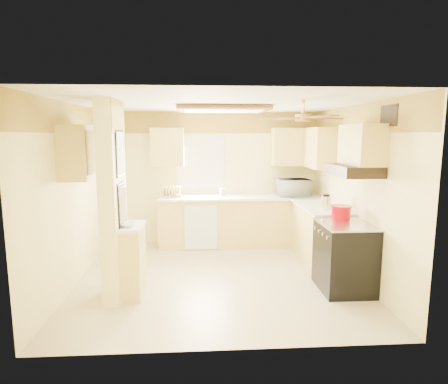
{
  "coord_description": "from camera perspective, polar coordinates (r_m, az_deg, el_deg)",
  "views": [
    {
      "loc": [
        -0.25,
        -5.26,
        2.08
      ],
      "look_at": [
        0.11,
        0.35,
        1.21
      ],
      "focal_mm": 30.0,
      "sensor_mm": 36.0,
      "label": 1
    }
  ],
  "objects": [
    {
      "name": "lower_cabinets_back",
      "position": [
        7.09,
        2.55,
        -4.55
      ],
      "size": [
        3.0,
        0.6,
        0.9
      ],
      "primitive_type": "cube",
      "color": "#EAC967",
      "rests_on": "floor"
    },
    {
      "name": "wall_back",
      "position": [
        7.21,
        -1.62,
        2.14
      ],
      "size": [
        4.0,
        0.0,
        4.0
      ],
      "primitive_type": "plane",
      "rotation": [
        1.57,
        0.0,
        0.0
      ],
      "color": "#FEEC9B",
      "rests_on": "floor"
    },
    {
      "name": "ceiling_fan",
      "position": [
        4.73,
        11.91,
        11.07
      ],
      "size": [
        1.15,
        1.15,
        0.26
      ],
      "color": "gold",
      "rests_on": "ceiling"
    },
    {
      "name": "utensil_crock",
      "position": [
        7.02,
        -0.24,
        -0.0
      ],
      "size": [
        0.11,
        0.11,
        0.22
      ],
      "color": "white",
      "rests_on": "countertop_back"
    },
    {
      "name": "upper_cab_back_right",
      "position": [
        7.21,
        10.9,
        6.77
      ],
      "size": [
        0.9,
        0.35,
        0.7
      ],
      "primitive_type": "cube",
      "color": "#EAC967",
      "rests_on": "wall_back"
    },
    {
      "name": "vent_grate",
      "position": [
        4.9,
        23.87,
        10.6
      ],
      "size": [
        0.02,
        0.4,
        0.25
      ],
      "primitive_type": "cube",
      "color": "black",
      "rests_on": "wall_right"
    },
    {
      "name": "wall_left",
      "position": [
        5.6,
        -21.79,
        -0.39
      ],
      "size": [
        0.0,
        3.8,
        3.8
      ],
      "primitive_type": "plane",
      "rotation": [
        1.57,
        0.0,
        1.57
      ],
      "color": "#FEEC9B",
      "rests_on": "floor"
    },
    {
      "name": "poster_nashville",
      "position": [
        4.89,
        -15.25,
        -1.92
      ],
      "size": [
        0.02,
        0.42,
        0.57
      ],
      "color": "black",
      "rests_on": "partition_column"
    },
    {
      "name": "wallpaper_border",
      "position": [
        7.14,
        -1.65,
        10.51
      ],
      "size": [
        4.0,
        0.02,
        0.4
      ],
      "primitive_type": "cube",
      "color": "gold",
      "rests_on": "wall_back"
    },
    {
      "name": "lower_cabinets_right",
      "position": [
        6.38,
        14.37,
        -6.32
      ],
      "size": [
        0.6,
        1.4,
        0.9
      ],
      "primitive_type": "cube",
      "color": "#EAC967",
      "rests_on": "floor"
    },
    {
      "name": "dutch_oven",
      "position": [
        5.46,
        17.39,
        -2.95
      ],
      "size": [
        0.28,
        0.28,
        0.19
      ],
      "color": "#A80109",
      "rests_on": "stove"
    },
    {
      "name": "countertop_back",
      "position": [
        6.98,
        2.58,
        -0.82
      ],
      "size": [
        3.04,
        0.64,
        0.04
      ],
      "primitive_type": "cube",
      "color": "white",
      "rests_on": "lower_cabinets_back"
    },
    {
      "name": "ceiling_light_panel",
      "position": [
        5.78,
        -0.16,
        12.48
      ],
      "size": [
        1.35,
        0.95,
        0.06
      ],
      "color": "brown",
      "rests_on": "ceiling"
    },
    {
      "name": "ledge_top",
      "position": [
        4.93,
        -13.88,
        -5.12
      ],
      "size": [
        0.28,
        0.58,
        0.04
      ],
      "primitive_type": "cube",
      "color": "white",
      "rests_on": "partition_ledge"
    },
    {
      "name": "poster_menu",
      "position": [
        4.82,
        -15.56,
        5.7
      ],
      "size": [
        0.02,
        0.42,
        0.57
      ],
      "color": "black",
      "rests_on": "partition_column"
    },
    {
      "name": "dish_rack",
      "position": [
        6.99,
        -7.99,
        -0.13
      ],
      "size": [
        0.35,
        0.27,
        0.19
      ],
      "color": "tan",
      "rests_on": "countertop_back"
    },
    {
      "name": "upper_cab_over_stove",
      "position": [
        5.14,
        20.29,
        6.77
      ],
      "size": [
        0.35,
        0.76,
        0.52
      ],
      "primitive_type": "cube",
      "color": "#EAC967",
      "rests_on": "wall_right"
    },
    {
      "name": "partition_ledge",
      "position": [
        5.06,
        -13.68,
        -10.3
      ],
      "size": [
        0.25,
        0.55,
        0.9
      ],
      "primitive_type": "cube",
      "color": "#EAC967",
      "rests_on": "floor"
    },
    {
      "name": "microwave",
      "position": [
        7.13,
        10.51,
        0.68
      ],
      "size": [
        0.6,
        0.43,
        0.32
      ],
      "primitive_type": "imported",
      "rotation": [
        0.0,
        0.0,
        3.22
      ],
      "color": "white",
      "rests_on": "countertop_back"
    },
    {
      "name": "upper_cab_left_wall",
      "position": [
        5.25,
        -21.19,
        5.66
      ],
      "size": [
        0.35,
        0.75,
        0.7
      ],
      "primitive_type": "cube",
      "color": "#EAC967",
      "rests_on": "wall_left"
    },
    {
      "name": "bowl",
      "position": [
        4.84,
        -14.5,
        -4.83
      ],
      "size": [
        0.25,
        0.25,
        0.05
      ],
      "primitive_type": "imported",
      "rotation": [
        0.0,
        0.0,
        0.25
      ],
      "color": "white",
      "rests_on": "ledge_top"
    },
    {
      "name": "window",
      "position": [
        7.16,
        -3.63,
        4.49
      ],
      "size": [
        0.92,
        0.02,
        1.02
      ],
      "color": "white",
      "rests_on": "wall_back"
    },
    {
      "name": "kettle",
      "position": [
        5.94,
        15.29,
        -1.52
      ],
      "size": [
        0.16,
        0.16,
        0.24
      ],
      "color": "silver",
      "rests_on": "countertop_right"
    },
    {
      "name": "upper_cab_back_left",
      "position": [
        7.01,
        -8.6,
        6.78
      ],
      "size": [
        0.6,
        0.35,
        0.7
      ],
      "primitive_type": "cube",
      "color": "#EAC967",
      "rests_on": "wall_back"
    },
    {
      "name": "partition_column",
      "position": [
        4.91,
        -16.55,
        -1.35
      ],
      "size": [
        0.2,
        0.7,
        2.5
      ],
      "primitive_type": "cube",
      "color": "#FEEC9B",
      "rests_on": "floor"
    },
    {
      "name": "upper_cab_right",
      "position": [
        6.83,
        14.14,
        6.56
      ],
      "size": [
        0.35,
        1.0,
        0.7
      ],
      "primitive_type": "cube",
      "color": "#EAC967",
      "rests_on": "wall_right"
    },
    {
      "name": "stove",
      "position": [
        5.33,
        17.89,
        -9.36
      ],
      "size": [
        0.68,
        0.77,
        0.92
      ],
      "color": "black",
      "rests_on": "floor"
    },
    {
      "name": "wall_right",
      "position": [
        5.78,
        19.33,
        -0.0
      ],
      "size": [
        0.0,
        3.8,
        3.8
      ],
      "primitive_type": "plane",
      "rotation": [
        1.57,
        0.0,
        -1.57
      ],
      "color": "#FEEC9B",
      "rests_on": "floor"
    },
    {
      "name": "countertop_right",
      "position": [
        6.28,
        14.45,
        -2.18
      ],
      "size": [
        0.64,
        1.44,
        0.04
      ],
      "primitive_type": "cube",
      "color": "white",
      "rests_on": "lower_cabinets_right"
    },
    {
      "name": "wall_front",
      "position": [
        3.47,
        0.59,
        -5.09
      ],
      "size": [
        4.0,
        0.0,
        4.0
      ],
      "primitive_type": "plane",
      "rotation": [
        -1.57,
        0.0,
        0.0
      ],
      "color": "#FEEC9B",
      "rests_on": "floor"
    },
    {
      "name": "dishwasher_panel",
      "position": [
        6.75,
        -3.54,
        -5.41
      ],
      "size": [
        0.58,
        0.02,
        0.8
      ],
      "primitive_type": "cube",
      "color": "white",
      "rests_on": "lower_cabinets_back"
    },
    {
      "name": "floor",
      "position": [
        5.66,
        -0.87,
        -12.81
      ],
      "size": [
        4.0,
        4.0,
        0.0
      ],
      "primitive_type": "plane",
      "color": "tan",
      "rests_on": "ground"
    },
    {
      "name": "ceiling",
      "position": [
        5.28,
        -0.94,
        13.32
      ],
      "size": [
        4.0,
        4.0,
        0.0
      ],
      "primitive_type": "plane",
      "rotation": [
        3.14,
        0.0,
        0.0
      ],
      "color": "white",
      "rests_on": "wall_back"
    },
    {
      "name": "range_hood",
      "position": [
        5.13,
        19.23,
        3.12
      ],
      "size": [
        0.5,
        0.76,
        0.14
      ],
      "primitive_type": "cube",
      "color": "black",
      "rests_on": "upper_cab_over_stove"
    }
  ]
}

